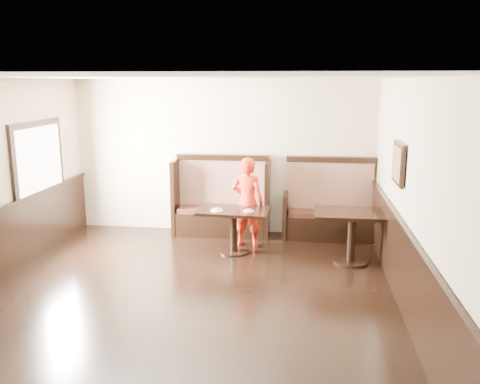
% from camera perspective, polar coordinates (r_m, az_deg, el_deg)
% --- Properties ---
extents(ground, '(7.00, 7.00, 0.00)m').
position_cam_1_polar(ground, '(6.42, -6.96, -13.20)').
color(ground, black).
rests_on(ground, ground).
extents(room_shell, '(7.00, 7.00, 7.00)m').
position_cam_1_polar(room_shell, '(6.49, -9.06, -6.58)').
color(room_shell, '#BDAD89').
rests_on(room_shell, ground).
extents(booth_main, '(1.75, 0.72, 1.45)m').
position_cam_1_polar(booth_main, '(9.29, -2.07, -1.53)').
color(booth_main, black).
rests_on(booth_main, ground).
extents(booth_neighbor, '(1.65, 0.72, 1.45)m').
position_cam_1_polar(booth_neighbor, '(9.19, 10.02, -2.17)').
color(booth_neighbor, black).
rests_on(booth_neighbor, ground).
extents(table_main, '(1.17, 0.77, 0.73)m').
position_cam_1_polar(table_main, '(8.24, -0.73, -3.11)').
color(table_main, black).
rests_on(table_main, ground).
extents(table_neighbor, '(1.16, 0.76, 0.81)m').
position_cam_1_polar(table_neighbor, '(7.97, 12.47, -3.62)').
color(table_neighbor, black).
rests_on(table_neighbor, ground).
extents(child, '(0.62, 0.48, 1.53)m').
position_cam_1_polar(child, '(8.52, 0.85, -1.16)').
color(child, red).
rests_on(child, ground).
extents(pizza_plate_left, '(0.20, 0.20, 0.04)m').
position_cam_1_polar(pizza_plate_left, '(8.13, -2.61, -2.01)').
color(pizza_plate_left, white).
rests_on(pizza_plate_left, table_main).
extents(pizza_plate_right, '(0.18, 0.18, 0.03)m').
position_cam_1_polar(pizza_plate_right, '(8.09, 0.99, -2.09)').
color(pizza_plate_right, white).
rests_on(pizza_plate_right, table_main).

